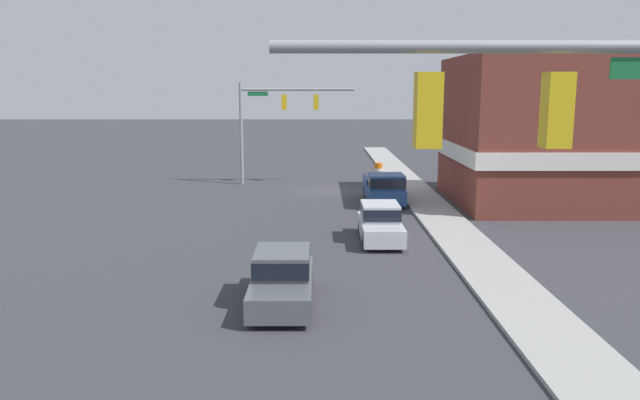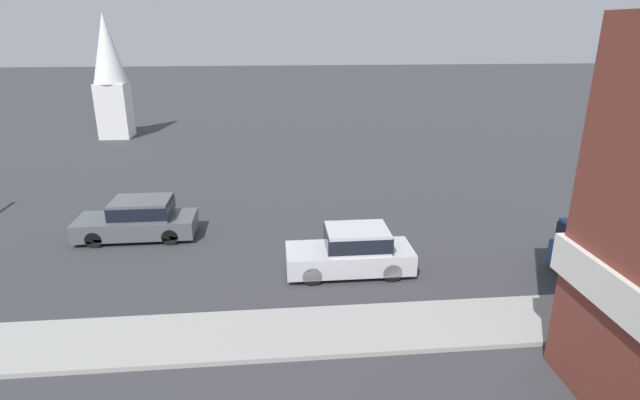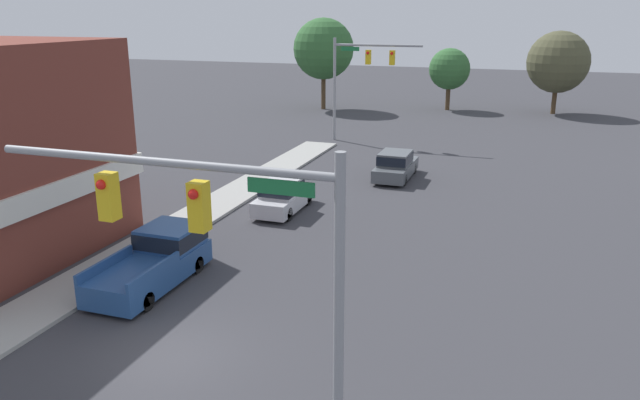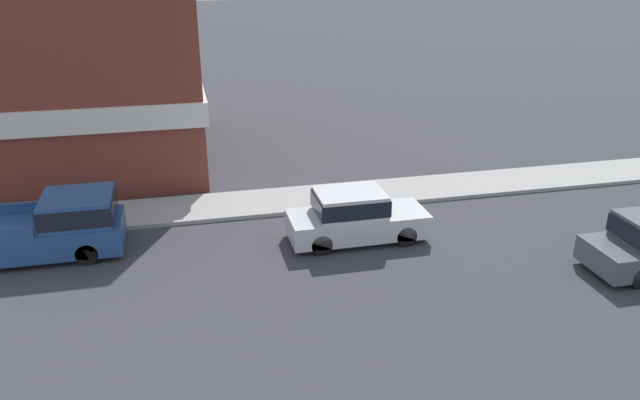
# 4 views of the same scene
# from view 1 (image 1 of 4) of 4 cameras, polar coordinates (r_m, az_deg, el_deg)

# --- Properties ---
(ground_plane) EXTENTS (200.00, 200.00, 0.00)m
(ground_plane) POSITION_cam_1_polar(r_m,az_deg,el_deg) (41.30, 0.76, 0.83)
(ground_plane) COLOR #38383D
(sidewalk_curb) EXTENTS (2.40, 60.00, 0.14)m
(sidewalk_curb) POSITION_cam_1_polar(r_m,az_deg,el_deg) (41.76, 8.60, 0.92)
(sidewalk_curb) COLOR #9E9E99
(sidewalk_curb) RESTS_ON ground
(near_signal_assembly) EXTENTS (7.97, 0.49, 7.13)m
(near_signal_assembly) POSITION_cam_1_polar(r_m,az_deg,el_deg) (43.87, -4.04, 8.16)
(near_signal_assembly) COLOR gray
(near_signal_assembly) RESTS_ON ground
(far_signal_assembly) EXTENTS (6.72, 0.49, 7.72)m
(far_signal_assembly) POSITION_cam_1_polar(r_m,az_deg,el_deg) (9.71, 24.09, 2.68)
(far_signal_assembly) COLOR gray
(far_signal_assembly) RESTS_ON ground
(car_lead) EXTENTS (1.75, 4.39, 1.66)m
(car_lead) POSITION_cam_1_polar(r_m,az_deg,el_deg) (27.76, 5.53, -2.00)
(car_lead) COLOR black
(car_lead) RESTS_ON ground
(car_oncoming) EXTENTS (1.86, 4.71, 1.66)m
(car_oncoming) POSITION_cam_1_polar(r_m,az_deg,el_deg) (19.76, -3.48, -6.99)
(car_oncoming) COLOR black
(car_oncoming) RESTS_ON ground
(pickup_truck_parked) EXTENTS (2.10, 5.37, 1.85)m
(pickup_truck_parked) POSITION_cam_1_polar(r_m,az_deg,el_deg) (36.95, 5.91, 1.11)
(pickup_truck_parked) COLOR black
(pickup_truck_parked) RESTS_ON ground
(construction_barrel) EXTENTS (0.65, 0.65, 1.13)m
(construction_barrel) POSITION_cam_1_polar(r_m,az_deg,el_deg) (47.58, 5.35, 2.72)
(construction_barrel) COLOR orange
(construction_barrel) RESTS_ON ground
(corner_brick_building) EXTENTS (11.10, 10.73, 8.52)m
(corner_brick_building) POSITION_cam_1_polar(r_m,az_deg,el_deg) (38.93, 20.17, 5.78)
(corner_brick_building) COLOR brown
(corner_brick_building) RESTS_ON ground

